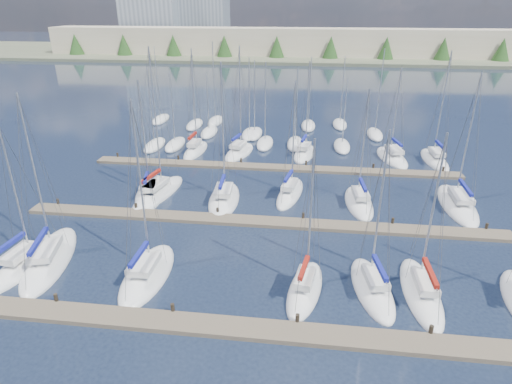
# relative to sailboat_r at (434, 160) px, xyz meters

# --- Properties ---
(ground) EXTENTS (400.00, 400.00, 0.00)m
(ground) POSITION_rel_sailboat_r_xyz_m (-20.11, 24.82, -0.19)
(ground) COLOR #1F293E
(ground) RESTS_ON ground
(dock_near) EXTENTS (44.00, 1.93, 1.10)m
(dock_near) POSITION_rel_sailboat_r_xyz_m (-20.11, -33.17, -0.04)
(dock_near) COLOR #6B5E4C
(dock_near) RESTS_ON ground
(dock_mid) EXTENTS (44.00, 1.93, 1.10)m
(dock_mid) POSITION_rel_sailboat_r_xyz_m (-20.11, -19.17, -0.04)
(dock_mid) COLOR #6B5E4C
(dock_mid) RESTS_ON ground
(dock_far) EXTENTS (44.00, 1.93, 1.10)m
(dock_far) POSITION_rel_sailboat_r_xyz_m (-20.11, -5.17, -0.04)
(dock_far) COLOR #6B5E4C
(dock_far) RESTS_ON ground
(sailboat_r) EXTENTS (2.92, 8.73, 14.07)m
(sailboat_r) POSITION_rel_sailboat_r_xyz_m (0.00, 0.00, 0.00)
(sailboat_r) COLOR white
(sailboat_r) RESTS_ON ground
(sailboat_j) EXTENTS (3.56, 8.76, 14.32)m
(sailboat_j) POSITION_rel_sailboat_r_xyz_m (-24.18, -14.82, -0.01)
(sailboat_j) COLOR white
(sailboat_j) RESTS_ON ground
(sailboat_n) EXTENTS (2.73, 7.81, 13.96)m
(sailboat_n) POSITION_rel_sailboat_r_xyz_m (-30.97, -0.14, 0.01)
(sailboat_n) COLOR white
(sailboat_n) RESTS_ON ground
(sailboat_l) EXTENTS (3.14, 8.02, 12.04)m
(sailboat_l) POSITION_rel_sailboat_r_xyz_m (-10.67, -13.96, -0.01)
(sailboat_l) COLOR white
(sailboat_l) RESTS_ON ground
(sailboat_p) EXTENTS (3.66, 7.66, 12.64)m
(sailboat_p) POSITION_rel_sailboat_r_xyz_m (-16.39, 0.40, -0.00)
(sailboat_p) COLOR white
(sailboat_p) RESTS_ON ground
(sailboat_b) EXTENTS (5.57, 10.56, 13.66)m
(sailboat_b) POSITION_rel_sailboat_r_xyz_m (-35.57, -27.38, -0.02)
(sailboat_b) COLOR white
(sailboat_b) RESTS_ON ground
(sailboat_m) EXTENTS (3.32, 9.97, 13.55)m
(sailboat_m) POSITION_rel_sailboat_r_xyz_m (-1.03, -13.15, -0.02)
(sailboat_m) COLOR white
(sailboat_m) RESTS_ON ground
(sailboat_e) EXTENTS (3.51, 7.82, 12.19)m
(sailboat_e) POSITION_rel_sailboat_r_xyz_m (-11.03, -28.05, -0.00)
(sailboat_e) COLOR white
(sailboat_e) RESTS_ON ground
(sailboat_o) EXTENTS (4.24, 8.05, 14.35)m
(sailboat_o) POSITION_rel_sailboat_r_xyz_m (-25.03, -0.12, 0.00)
(sailboat_o) COLOR white
(sailboat_o) RESTS_ON ground
(sailboat_f) EXTENTS (2.43, 8.42, 12.11)m
(sailboat_f) POSITION_rel_sailboat_r_xyz_m (-7.73, -28.07, -0.01)
(sailboat_f) COLOR white
(sailboat_f) RESTS_ON ground
(sailboat_h) EXTENTS (4.50, 7.82, 12.52)m
(sailboat_h) POSITION_rel_sailboat_r_xyz_m (-32.05, -14.88, -0.01)
(sailboat_h) COLOR white
(sailboat_h) RESTS_ON ground
(sailboat_i) EXTENTS (4.34, 9.94, 15.47)m
(sailboat_i) POSITION_rel_sailboat_r_xyz_m (-31.29, -14.21, -0.00)
(sailboat_i) COLOR white
(sailboat_i) RESTS_ON ground
(sailboat_k) EXTENTS (3.54, 8.31, 12.39)m
(sailboat_k) POSITION_rel_sailboat_r_xyz_m (-17.60, -12.61, 0.00)
(sailboat_k) COLOR white
(sailboat_k) RESTS_ON ground
(sailboat_a) EXTENTS (3.03, 8.31, 11.79)m
(sailboat_a) POSITION_rel_sailboat_r_xyz_m (-37.03, -28.22, -0.01)
(sailboat_a) COLOR white
(sailboat_a) RESTS_ON ground
(sailboat_c) EXTENTS (3.09, 8.24, 13.70)m
(sailboat_c) POSITION_rel_sailboat_r_xyz_m (-27.27, -28.38, -0.01)
(sailboat_c) COLOR white
(sailboat_c) RESTS_ON ground
(sailboat_q) EXTENTS (4.35, 8.68, 12.05)m
(sailboat_q) POSITION_rel_sailboat_r_xyz_m (-5.19, 0.34, -0.02)
(sailboat_q) COLOR white
(sailboat_q) RESTS_ON ground
(sailboat_d) EXTENTS (3.33, 7.22, 11.68)m
(sailboat_d) POSITION_rel_sailboat_r_xyz_m (-15.71, -28.76, 0.00)
(sailboat_d) COLOR white
(sailboat_d) RESTS_ON ground
(distant_boats) EXTENTS (36.93, 20.75, 13.30)m
(distant_boats) POSITION_rel_sailboat_r_xyz_m (-24.45, 8.58, 0.10)
(distant_boats) COLOR #9EA0A5
(distant_boats) RESTS_ON ground
(shoreline) EXTENTS (400.00, 60.00, 38.00)m
(shoreline) POSITION_rel_sailboat_r_xyz_m (-33.40, 114.59, 7.25)
(shoreline) COLOR #666B51
(shoreline) RESTS_ON ground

